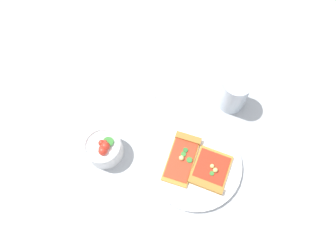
# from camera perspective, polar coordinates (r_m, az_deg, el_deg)

# --- Properties ---
(ground_plane) EXTENTS (2.40, 2.40, 0.00)m
(ground_plane) POSITION_cam_1_polar(r_m,az_deg,el_deg) (0.94, 3.15, -4.96)
(ground_plane) COLOR #B2B7BC
(ground_plane) RESTS_ON ground
(plate) EXTENTS (0.27, 0.27, 0.01)m
(plate) POSITION_cam_1_polar(r_m,az_deg,el_deg) (0.92, 5.04, -7.11)
(plate) COLOR white
(plate) RESTS_ON ground_plane
(pizza_slice_near) EXTENTS (0.16, 0.10, 0.02)m
(pizza_slice_near) POSITION_cam_1_polar(r_m,az_deg,el_deg) (0.91, 2.77, -5.43)
(pizza_slice_near) COLOR gold
(pizza_slice_near) RESTS_ON plate
(pizza_slice_far) EXTENTS (0.13, 0.11, 0.02)m
(pizza_slice_far) POSITION_cam_1_polar(r_m,az_deg,el_deg) (0.90, 7.71, -8.48)
(pizza_slice_far) COLOR gold
(pizza_slice_far) RESTS_ON plate
(salad_bowl) EXTENTS (0.11, 0.11, 0.08)m
(salad_bowl) POSITION_cam_1_polar(r_m,az_deg,el_deg) (0.92, -11.72, -4.04)
(salad_bowl) COLOR white
(salad_bowl) RESTS_ON ground_plane
(soda_glass) EXTENTS (0.08, 0.08, 0.12)m
(soda_glass) POSITION_cam_1_polar(r_m,az_deg,el_deg) (0.97, 11.99, 5.70)
(soda_glass) COLOR silver
(soda_glass) RESTS_ON ground_plane
(paper_napkin) EXTENTS (0.18, 0.15, 0.00)m
(paper_napkin) POSITION_cam_1_polar(r_m,az_deg,el_deg) (1.00, -5.40, 4.22)
(paper_napkin) COLOR silver
(paper_napkin) RESTS_ON ground_plane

